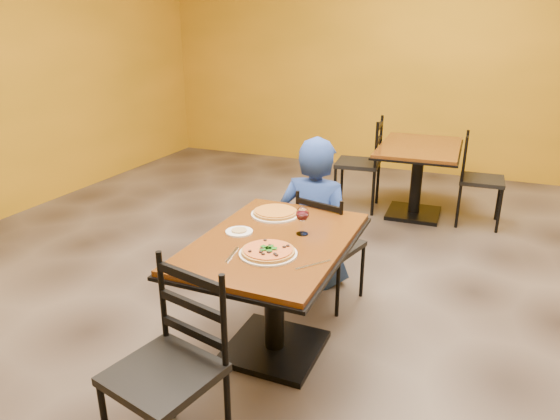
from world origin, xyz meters
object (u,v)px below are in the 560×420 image
at_px(plate_main, 268,253).
at_px(chair_main_far, 331,246).
at_px(side_plate, 239,232).
at_px(chair_second_right, 482,181).
at_px(plate_far, 275,214).
at_px(pizza_main, 268,251).
at_px(diner, 315,211).
at_px(pizza_far, 275,212).
at_px(chair_main_near, 164,375).
at_px(table_second, 418,164).
at_px(chair_second_left, 358,164).
at_px(table_main, 274,269).
at_px(wine_glass, 302,220).

bearing_deg(plate_main, chair_main_far, 86.19).
bearing_deg(side_plate, chair_main_far, 64.95).
bearing_deg(chair_second_right, side_plate, 153.22).
bearing_deg(plate_far, plate_main, -70.23).
bearing_deg(pizza_main, diner, 96.89).
bearing_deg(pizza_far, chair_main_near, -88.50).
relative_size(table_second, diner, 1.06).
bearing_deg(plate_main, plate_far, 109.77).
bearing_deg(diner, side_plate, 82.98).
bearing_deg(plate_far, chair_second_left, 91.57).
bearing_deg(table_main, pizza_main, -75.09).
distance_m(chair_main_far, plate_far, 0.57).
distance_m(plate_main, side_plate, 0.35).
relative_size(plate_main, side_plate, 1.94).
xyz_separation_m(pizza_far, side_plate, (-0.08, -0.35, -0.02)).
distance_m(pizza_main, plate_far, 0.59).
relative_size(plate_main, plate_far, 1.00).
bearing_deg(table_second, side_plate, -103.15).
relative_size(chair_main_near, wine_glass, 5.17).
xyz_separation_m(chair_second_right, plate_main, (-0.98, -2.94, 0.30)).
xyz_separation_m(table_main, pizza_far, (-0.15, 0.36, 0.21)).
bearing_deg(diner, chair_second_right, -121.81).
height_order(chair_main_near, diner, diner).
bearing_deg(pizza_far, chair_second_left, 91.57).
xyz_separation_m(plate_main, wine_glass, (0.07, 0.33, 0.08)).
distance_m(table_main, plate_far, 0.43).
bearing_deg(pizza_far, wine_glass, -40.18).
relative_size(table_main, chair_second_left, 1.24).
height_order(table_second, side_plate, side_plate).
relative_size(table_main, chair_second_right, 1.35).
relative_size(chair_main_near, side_plate, 5.82).
height_order(table_main, pizza_far, pizza_far).
relative_size(diner, side_plate, 7.14).
bearing_deg(wine_glass, chair_main_near, -102.33).
distance_m(chair_second_right, diner, 2.09).
xyz_separation_m(table_second, chair_main_near, (-0.53, -3.68, -0.09)).
bearing_deg(chair_second_left, chair_main_far, 3.51).
bearing_deg(chair_second_right, pizza_far, 151.62).
distance_m(table_main, pizza_far, 0.44).
relative_size(chair_second_right, side_plate, 5.67).
distance_m(diner, side_plate, 1.00).
bearing_deg(chair_main_far, chair_main_near, 96.74).
height_order(pizza_main, pizza_far, same).
relative_size(plate_main, pizza_far, 1.11).
bearing_deg(chair_main_near, chair_second_left, 104.31).
distance_m(chair_main_near, plate_far, 1.33).
bearing_deg(wine_glass, chair_second_right, 70.67).
relative_size(chair_main_far, diner, 0.73).
xyz_separation_m(chair_second_right, side_plate, (-1.26, -2.73, 0.30)).
bearing_deg(side_plate, pizza_main, -36.65).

